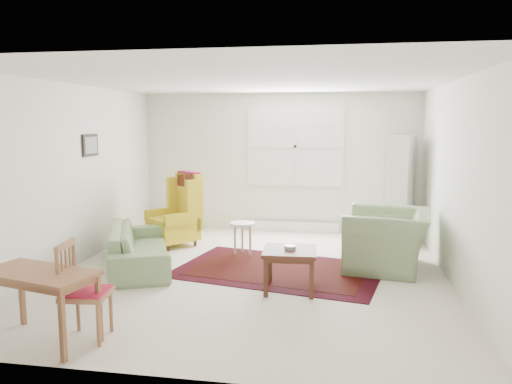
% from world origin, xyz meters
% --- Properties ---
extents(room, '(5.04, 5.54, 2.51)m').
position_xyz_m(room, '(0.02, 0.21, 1.26)').
color(room, silver).
rests_on(room, ground).
extents(rug, '(2.96, 2.22, 0.03)m').
position_xyz_m(rug, '(0.33, 0.22, 0.01)').
color(rug, black).
rests_on(rug, ground).
extents(sofa, '(1.44, 2.06, 0.78)m').
position_xyz_m(sofa, '(-1.59, 0.08, 0.39)').
color(sofa, '#708A5C').
rests_on(sofa, ground).
extents(armchair, '(1.23, 1.36, 0.96)m').
position_xyz_m(armchair, '(1.76, 0.59, 0.48)').
color(armchair, '#708A5C').
rests_on(armchair, ground).
extents(wingback_chair, '(0.99, 1.00, 1.19)m').
position_xyz_m(wingback_chair, '(-1.53, 1.30, 0.59)').
color(wingback_chair, gold).
rests_on(wingback_chair, ground).
extents(coffee_table, '(0.65, 0.65, 0.51)m').
position_xyz_m(coffee_table, '(0.55, -0.55, 0.25)').
color(coffee_table, '#432014').
rests_on(coffee_table, ground).
extents(stool, '(0.47, 0.47, 0.50)m').
position_xyz_m(stool, '(-0.32, 0.94, 0.25)').
color(stool, white).
rests_on(stool, ground).
extents(cabinet, '(0.57, 0.79, 1.76)m').
position_xyz_m(cabinet, '(2.10, 2.20, 0.88)').
color(cabinet, silver).
rests_on(cabinet, ground).
extents(desk, '(1.15, 0.76, 0.66)m').
position_xyz_m(desk, '(-1.52, -2.33, 0.33)').
color(desk, brown).
rests_on(desk, ground).
extents(desk_chair, '(0.44, 0.44, 0.91)m').
position_xyz_m(desk_chair, '(-1.14, -2.19, 0.45)').
color(desk_chair, brown).
rests_on(desk_chair, ground).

